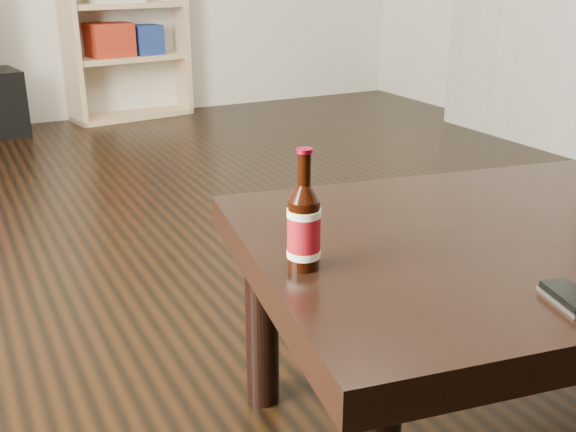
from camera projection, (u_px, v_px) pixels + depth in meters
name	position (u px, v px, depth m)	size (l,w,h in m)	color
floor	(264.00, 304.00, 2.10)	(5.00, 6.00, 0.01)	black
bookshelf	(118.00, 0.00, 4.44)	(0.84, 0.48, 1.48)	tan
coffee_table	(571.00, 253.00, 1.38)	(1.44, 0.98, 0.50)	black
beer_bottle	(304.00, 227.00, 1.13)	(0.07, 0.07, 0.21)	black
phone	(570.00, 298.00, 1.03)	(0.08, 0.11, 0.02)	#B7B7B9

